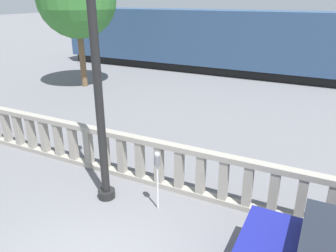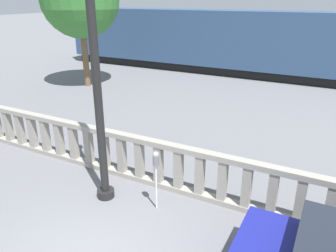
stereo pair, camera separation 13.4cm
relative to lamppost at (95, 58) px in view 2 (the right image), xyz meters
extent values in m
cube|color=gray|center=(1.22, 1.06, -3.40)|extent=(17.46, 0.24, 0.14)
cube|color=gray|center=(1.22, 1.06, -2.24)|extent=(17.46, 0.24, 0.14)
cube|color=gray|center=(-4.86, 1.06, -2.82)|extent=(0.20, 0.20, 1.02)
cube|color=gray|center=(-4.28, 1.06, -2.82)|extent=(0.20, 0.20, 1.02)
cube|color=gray|center=(-3.71, 1.06, -2.82)|extent=(0.20, 0.20, 1.02)
cube|color=gray|center=(-3.13, 1.06, -2.82)|extent=(0.20, 0.20, 1.02)
cube|color=gray|center=(-2.55, 1.06, -2.82)|extent=(0.20, 0.20, 1.02)
cube|color=gray|center=(-1.97, 1.06, -2.82)|extent=(0.20, 0.20, 1.02)
cube|color=gray|center=(-1.39, 1.06, -2.82)|extent=(0.20, 0.20, 1.02)
cube|color=gray|center=(-0.81, 1.06, -2.82)|extent=(0.20, 0.20, 1.02)
cube|color=gray|center=(-0.23, 1.06, -2.82)|extent=(0.20, 0.20, 1.02)
cube|color=gray|center=(0.35, 1.06, -2.82)|extent=(0.20, 0.20, 1.02)
cube|color=gray|center=(0.93, 1.06, -2.82)|extent=(0.20, 0.20, 1.02)
cube|color=gray|center=(1.51, 1.06, -2.82)|extent=(0.20, 0.20, 1.02)
cube|color=gray|center=(2.09, 1.06, -2.82)|extent=(0.20, 0.20, 1.02)
cube|color=gray|center=(2.66, 1.06, -2.82)|extent=(0.20, 0.20, 1.02)
cube|color=gray|center=(3.24, 1.06, -2.82)|extent=(0.20, 0.20, 1.02)
cube|color=gray|center=(3.82, 1.06, -2.82)|extent=(0.20, 0.20, 1.02)
cube|color=gray|center=(4.40, 1.06, -2.82)|extent=(0.20, 0.20, 1.02)
cube|color=gray|center=(4.98, 1.06, -2.82)|extent=(0.20, 0.20, 1.02)
cylinder|color=black|center=(0.00, 0.00, -3.37)|extent=(0.43, 0.43, 0.20)
cylinder|color=black|center=(0.00, 0.00, -0.32)|extent=(0.19, 0.19, 5.90)
cylinder|color=silver|center=(1.37, 0.17, -2.89)|extent=(0.04, 0.04, 1.16)
cylinder|color=slate|center=(1.37, 0.17, -2.19)|extent=(0.15, 0.15, 0.23)
sphere|color=#B2B7BC|center=(1.37, 0.17, -2.04)|extent=(0.12, 0.12, 0.12)
cylinder|color=black|center=(4.38, 0.05, -3.12)|extent=(0.70, 0.18, 0.70)
cube|color=black|center=(-1.84, 15.15, -3.20)|extent=(22.73, 2.11, 0.55)
cube|color=navy|center=(-1.84, 15.15, -1.24)|extent=(23.19, 2.64, 3.36)
cylinder|color=brown|center=(-7.76, 8.40, -1.93)|extent=(0.33, 0.33, 3.09)
camera|label=1|loc=(4.52, -5.54, 1.23)|focal=35.00mm
camera|label=2|loc=(4.64, -5.48, 1.23)|focal=35.00mm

